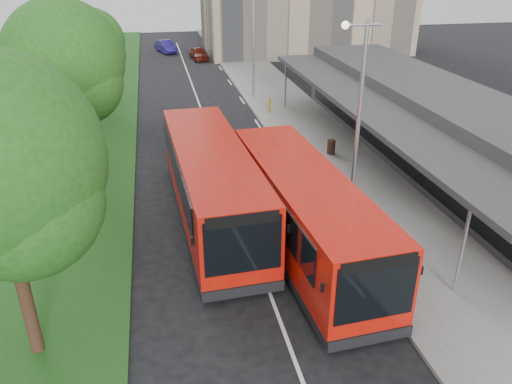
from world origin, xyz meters
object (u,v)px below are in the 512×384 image
(lamp_post_far, at_px, (252,36))
(car_far, at_px, (166,46))
(tree_mid, at_px, (65,68))
(car_near, at_px, (199,53))
(litter_bin, at_px, (331,147))
(bollard, at_px, (270,105))
(lamp_post_near, at_px, (357,116))
(tree_far, at_px, (92,46))
(bus_second, at_px, (212,184))
(bus_main, at_px, (304,213))

(lamp_post_far, height_order, car_far, lamp_post_far)
(tree_mid, height_order, car_near, tree_mid)
(litter_bin, xyz_separation_m, bollard, (-1.52, 8.41, 0.09))
(tree_mid, height_order, lamp_post_near, tree_mid)
(tree_far, xyz_separation_m, lamp_post_far, (11.13, 0.95, 0.20))
(litter_bin, relative_size, car_near, 0.21)
(lamp_post_far, bearing_deg, bus_second, -106.20)
(car_far, bearing_deg, tree_mid, -116.16)
(car_near, xyz_separation_m, car_far, (-3.22, 4.89, 0.02))
(litter_bin, distance_m, car_far, 34.83)
(bus_main, distance_m, car_far, 43.10)
(car_far, bearing_deg, tree_far, -120.81)
(bus_main, xyz_separation_m, car_far, (-3.34, 42.96, -0.94))
(lamp_post_near, relative_size, car_near, 2.11)
(bus_second, bearing_deg, car_near, 82.42)
(bus_main, xyz_separation_m, car_near, (-0.13, 38.07, -0.95))
(car_near, bearing_deg, lamp_post_near, -93.16)
(litter_bin, xyz_separation_m, car_far, (-7.60, 33.99, 0.12))
(tree_mid, height_order, litter_bin, tree_mid)
(lamp_post_near, relative_size, litter_bin, 10.10)
(tree_far, xyz_separation_m, bus_main, (8.83, -20.41, -2.92))
(car_near, height_order, car_far, car_far)
(bus_second, bearing_deg, bollard, 65.27)
(tree_far, bearing_deg, car_far, 76.34)
(tree_far, xyz_separation_m, car_near, (8.70, 17.67, -3.88))
(litter_bin, height_order, bollard, bollard)
(bollard, bearing_deg, litter_bin, -79.75)
(tree_mid, xyz_separation_m, lamp_post_near, (11.13, -7.05, -0.81))
(lamp_post_near, relative_size, bus_main, 0.72)
(lamp_post_near, relative_size, car_far, 1.99)
(tree_far, relative_size, car_near, 1.85)
(tree_mid, relative_size, bollard, 8.79)
(lamp_post_far, height_order, bus_second, lamp_post_far)
(bollard, relative_size, car_far, 0.24)
(lamp_post_near, xyz_separation_m, bus_main, (-2.30, -1.35, -3.12))
(bus_second, bearing_deg, tree_mid, 134.46)
(bus_second, relative_size, bollard, 11.90)
(car_near, bearing_deg, car_far, 116.44)
(bus_second, distance_m, litter_bin, 9.45)
(bus_second, xyz_separation_m, bollard, (5.75, 14.33, -1.02))
(car_far, bearing_deg, bus_second, -106.68)
(tree_mid, bearing_deg, tree_far, 90.00)
(lamp_post_near, distance_m, bollard, 16.54)
(lamp_post_near, distance_m, car_near, 37.02)
(tree_mid, distance_m, lamp_post_far, 17.09)
(car_far, bearing_deg, litter_bin, -94.54)
(lamp_post_near, bearing_deg, car_near, 93.78)
(bollard, bearing_deg, tree_far, 165.31)
(car_near, bearing_deg, litter_bin, -88.38)
(lamp_post_near, xyz_separation_m, litter_bin, (1.95, 7.62, -4.17))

